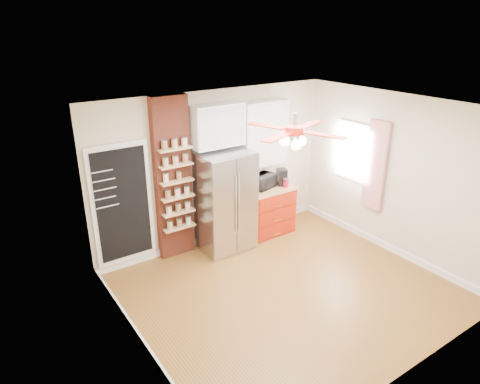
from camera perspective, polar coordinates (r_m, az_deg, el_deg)
floor at (r=6.58m, az=6.25°, el=-12.85°), size 4.50×4.50×0.00m
ceiling at (r=5.51m, az=7.42°, el=10.89°), size 4.50×4.50×0.00m
wall_back at (r=7.43m, az=-3.32°, el=3.14°), size 4.50×0.02×2.70m
wall_front at (r=4.78m, az=22.83°, el=-9.98°), size 4.50×0.02×2.70m
wall_left at (r=4.88m, az=-13.87°, el=-8.08°), size 0.02×4.00×2.70m
wall_right at (r=7.50m, az=19.93°, el=2.02°), size 0.02×4.00×2.70m
chalkboard at (r=6.83m, az=-15.40°, el=-1.64°), size 0.95×0.05×1.95m
brick_pillar at (r=6.98m, az=-8.95°, el=1.66°), size 0.60×0.16×2.70m
fridge at (r=7.28m, az=-2.07°, el=-1.25°), size 0.90×0.70×1.75m
upper_glass_cabinet at (r=7.04m, az=-3.07°, el=8.86°), size 0.90×0.35×0.70m
red_cabinet at (r=8.00m, az=3.66°, el=-2.37°), size 0.94×0.64×0.90m
upper_shelf_unit at (r=7.66m, az=3.13°, el=7.82°), size 0.90×0.30×1.15m
window at (r=7.95m, az=14.87°, el=5.22°), size 0.04×0.75×1.05m
curtain at (r=7.61m, az=17.62°, el=3.39°), size 0.06×0.40×1.55m
ceiling_fan at (r=5.57m, az=7.28°, el=8.10°), size 1.40×1.40×0.44m
toaster_oven at (r=7.75m, az=3.06°, el=1.42°), size 0.52×0.42×0.25m
coffee_maker at (r=7.92m, az=5.58°, el=2.00°), size 0.23×0.25×0.30m
canister_left at (r=7.85m, az=6.11°, el=1.21°), size 0.11×0.11×0.16m
canister_right at (r=8.01m, az=5.88°, el=1.64°), size 0.11×0.11×0.15m
pantry_jar_oats at (r=6.79m, az=-9.88°, el=1.85°), size 0.09×0.09×0.14m
pantry_jar_beans at (r=6.87m, az=-8.16°, el=2.12°), size 0.11×0.11×0.13m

